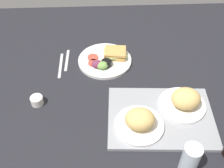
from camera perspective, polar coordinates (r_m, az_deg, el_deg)
The scene contains 9 objects.
ground_plane at distance 135.69cm, azimuth 0.78°, elevation -0.71°, with size 190.00×150.00×3.00cm, color black.
serving_tray at distance 122.60cm, azimuth 9.90°, elevation -6.68°, with size 45.00×33.00×1.60cm, color gray.
bread_plate_near at distance 124.37cm, azimuth 14.58°, elevation -3.34°, with size 20.69×20.69×9.95cm.
bread_plate_far at distance 114.17cm, azimuth 5.66°, elevation -7.62°, with size 20.49×20.49×9.64cm.
plate_with_salad at distance 145.96cm, azimuth -1.22°, elevation 4.99°, with size 27.80×27.80×5.40cm.
drinking_glass at distance 106.25cm, azimuth 15.65°, elevation -14.59°, with size 6.53×6.53×13.72cm, color silver.
espresso_cup at distance 129.72cm, azimuth -15.08°, elevation -3.27°, with size 5.60×5.60×4.00cm, color silver.
fork at distance 149.89cm, azimuth -9.19°, elevation 4.85°, with size 17.00×1.40×0.50cm, color #B7B7BC.
knife at distance 147.29cm, azimuth -10.45°, elevation 3.79°, with size 19.00×1.40×0.50cm, color #B7B7BC.
Camera 1 is at (6.29, 94.15, 96.00)cm, focal length 44.77 mm.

